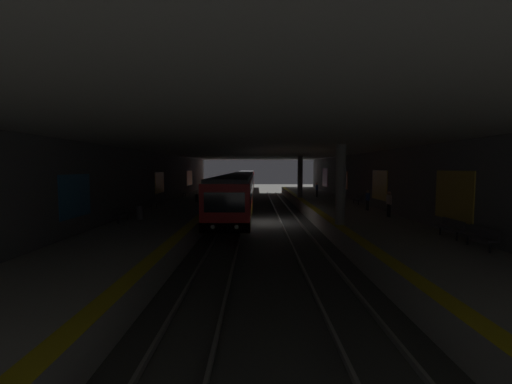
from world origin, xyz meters
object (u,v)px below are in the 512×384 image
Objects in this scene: bench_left_near at (481,236)px; bench_right_far at (183,192)px; metro_train at (243,184)px; bench_right_near at (121,213)px; pillar_near at (341,185)px; suitcase_rolling at (197,198)px; bench_left_far at (357,198)px; person_waiting_near at (317,189)px; person_walking_mid at (389,203)px; bench_right_mid at (153,203)px; pillar_far at (300,177)px; trash_bin at (140,213)px; bench_left_mid at (450,227)px; person_standing_far at (368,200)px.

bench_left_near is 1.00× the size of bench_right_far.
metro_train is 26.05m from bench_right_near.
suitcase_rolling is (12.56, 10.44, -1.92)m from pillar_near.
person_waiting_near reaches higher than bench_left_far.
pillar_near is at bearing 126.02° from person_walking_mid.
pillar_far is at bearing -51.21° from bench_right_mid.
pillar_near reaches higher than person_waiting_near.
bench_right_far is at bearing 0.00° from bench_right_near.
trash_bin is (-1.03, 16.11, -0.49)m from person_walking_mid.
suitcase_rolling is at bearing 56.09° from person_walking_mid.
metro_train reaches higher than bench_left_near.
pillar_far is at bearing 15.43° from person_walking_mid.
pillar_near is 16.44m from suitcase_rolling.
suitcase_rolling reaches higher than bench_left_near.
bench_right_near is 1.00× the size of bench_right_far.
trash_bin is (-5.03, -0.73, -0.10)m from bench_right_mid.
trash_bin is (1.85, 12.15, -1.85)m from pillar_near.
trash_bin is at bearing 166.97° from metro_train.
pillar_near is 22.21m from bench_right_far.
pillar_far is at bearing 31.90° from bench_left_far.
bench_left_far is at bearing -21.71° from pillar_near.
person_walking_mid is at bearing -103.35° from bench_right_mid.
pillar_near is 7.35m from bench_left_near.
bench_right_near is (0.79, 12.88, -1.75)m from pillar_near.
suitcase_rolling is (16.25, 14.62, -0.16)m from bench_left_mid.
bench_right_mid is 11.12m from bench_right_far.
pillar_near reaches higher than bench_right_near.
pillar_near is 2.68× the size of bench_left_mid.
bench_right_mid is 2.00× the size of trash_bin.
pillar_far is 0.08× the size of metro_train.
person_walking_mid is 16.15m from trash_bin.
metro_train is at bearing 24.39° from person_walking_mid.
bench_right_mid is 1.67× the size of suitcase_rolling.
pillar_near reaches higher than person_standing_far.
person_waiting_near is at bearing -66.98° from suitcase_rolling.
pillar_far reaches higher than person_walking_mid.
trash_bin is at bearing -171.69° from bench_right_mid.
person_walking_mid is (2.09, -16.85, 0.39)m from bench_right_near.
bench_left_mid reaches higher than trash_bin.
pillar_near is 4.48× the size of suitcase_rolling.
bench_left_far is at bearing 0.00° from bench_left_mid.
bench_left_mid is 20.08m from bench_right_mid.
pillar_far reaches higher than bench_right_far.
trash_bin is (-8.66, 16.33, -0.10)m from bench_left_far.
person_standing_far is at bearing -152.67° from metro_train.
pillar_far is 2.90× the size of person_waiting_near.
trash_bin is at bearing 141.70° from pillar_far.
bench_left_far is 4.29m from person_standing_far.
metro_train is 18.90m from bench_left_far.
person_standing_far is at bearing -161.45° from pillar_far.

